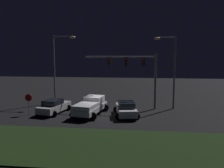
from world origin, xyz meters
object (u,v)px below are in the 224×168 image
car_sedan (54,106)px  street_lamp_left (58,61)px  traffic_signal_gantry (134,67)px  pickup_truck (91,105)px  car_sedan_far (126,109)px  street_lamp_right (170,64)px  stop_sign (29,100)px

car_sedan → street_lamp_left: bearing=24.6°
traffic_signal_gantry → street_lamp_left: street_lamp_left is taller
car_sedan → traffic_signal_gantry: traffic_signal_gantry is taller
pickup_truck → street_lamp_left: street_lamp_left is taller
pickup_truck → car_sedan: size_ratio=1.21×
car_sedan → traffic_signal_gantry: size_ratio=0.56×
car_sedan_far → street_lamp_right: street_lamp_right is taller
pickup_truck → car_sedan: (-4.14, 0.09, -0.26)m
traffic_signal_gantry → stop_sign: bearing=-159.0°
car_sedan_far → stop_sign: stop_sign is taller
pickup_truck → traffic_signal_gantry: size_ratio=0.68×
traffic_signal_gantry → stop_sign: 12.25m
car_sedan_far → traffic_signal_gantry: size_ratio=0.56×
car_sedan_far → stop_sign: (-10.25, -0.79, 0.82)m
stop_sign → pickup_truck: bearing=8.7°
pickup_truck → street_lamp_left: size_ratio=0.64×
car_sedan → pickup_truck: bearing=-79.9°
car_sedan_far → street_lamp_left: 11.68m
pickup_truck → stop_sign: bearing=108.7°
pickup_truck → street_lamp_right: 10.34m
traffic_signal_gantry → stop_sign: (-11.01, -4.23, -3.34)m
car_sedan_far → stop_sign: size_ratio=2.09×
car_sedan → street_lamp_left: size_ratio=0.53×
traffic_signal_gantry → street_lamp_left: 10.11m
street_lamp_left → stop_sign: size_ratio=3.95×
traffic_signal_gantry → street_lamp_right: street_lamp_right is taller
traffic_signal_gantry → street_lamp_left: bearing=168.3°
car_sedan → street_lamp_left: (-1.22, 5.20, 4.79)m
street_lamp_right → street_lamp_left: bearing=173.3°
traffic_signal_gantry → pickup_truck: bearing=-144.3°
traffic_signal_gantry → street_lamp_right: (4.15, 0.41, 0.40)m
traffic_signal_gantry → street_lamp_left: size_ratio=0.94×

